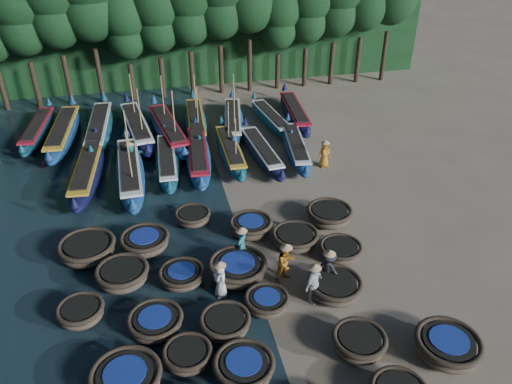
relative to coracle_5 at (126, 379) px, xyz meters
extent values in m
plane|color=#7C6F5A|center=(5.27, 6.67, -0.45)|extent=(120.00, 120.00, 0.00)
cube|color=black|center=(5.27, 30.17, 4.55)|extent=(40.00, 3.00, 10.00)
ellipsoid|color=brown|center=(0.00, 0.00, -0.10)|extent=(2.87, 2.87, 0.70)
torus|color=#342A1E|center=(0.00, 0.00, 0.23)|extent=(2.41, 2.41, 0.21)
cylinder|color=black|center=(0.00, 0.00, 0.27)|extent=(1.85, 1.85, 0.06)
cylinder|color=navy|center=(0.00, 0.00, 0.31)|extent=(1.42, 1.42, 0.04)
ellipsoid|color=brown|center=(2.07, 0.56, -0.15)|extent=(2.09, 2.09, 0.61)
torus|color=#342A1E|center=(2.07, 0.56, 0.14)|extent=(1.75, 1.75, 0.18)
cylinder|color=black|center=(2.07, 0.56, 0.17)|extent=(1.31, 1.31, 0.06)
ellipsoid|color=brown|center=(3.86, -0.40, -0.12)|extent=(2.21, 2.21, 0.67)
torus|color=#342A1E|center=(3.86, -0.40, 0.20)|extent=(2.12, 2.12, 0.20)
cylinder|color=black|center=(3.86, -0.40, 0.24)|extent=(1.60, 1.60, 0.06)
cylinder|color=navy|center=(3.86, -0.40, 0.28)|extent=(1.23, 1.23, 0.04)
ellipsoid|color=brown|center=(8.04, -0.26, -0.11)|extent=(2.14, 2.14, 0.68)
torus|color=#342A1E|center=(8.04, -0.26, 0.20)|extent=(1.99, 1.99, 0.21)
cylinder|color=black|center=(8.04, -0.26, 0.24)|extent=(1.49, 1.49, 0.06)
ellipsoid|color=brown|center=(10.96, -1.15, -0.08)|extent=(2.38, 2.38, 0.74)
torus|color=#342A1E|center=(10.96, -1.15, 0.26)|extent=(2.36, 2.36, 0.22)
cylinder|color=black|center=(10.96, -1.15, 0.31)|extent=(1.79, 1.79, 0.07)
cylinder|color=navy|center=(10.96, -1.15, 0.35)|extent=(1.38, 1.38, 0.04)
ellipsoid|color=brown|center=(-1.65, 3.49, -0.13)|extent=(1.73, 1.73, 0.64)
torus|color=#342A1E|center=(-1.65, 3.49, 0.16)|extent=(1.82, 1.82, 0.19)
cylinder|color=black|center=(-1.65, 3.49, 0.20)|extent=(1.36, 1.36, 0.06)
ellipsoid|color=brown|center=(1.08, 2.36, -0.15)|extent=(2.03, 2.03, 0.61)
torus|color=#342A1E|center=(1.08, 2.36, 0.14)|extent=(2.09, 2.09, 0.19)
cylinder|color=black|center=(1.08, 2.36, 0.18)|extent=(1.60, 1.60, 0.06)
cylinder|color=navy|center=(1.08, 2.36, 0.22)|extent=(1.23, 1.23, 0.04)
ellipsoid|color=brown|center=(3.58, 1.70, -0.12)|extent=(2.12, 2.12, 0.66)
torus|color=#342A1E|center=(3.58, 1.70, 0.18)|extent=(1.93, 1.93, 0.20)
cylinder|color=black|center=(3.58, 1.70, 0.22)|extent=(1.45, 1.45, 0.06)
ellipsoid|color=brown|center=(5.36, 2.46, -0.14)|extent=(1.72, 1.72, 0.62)
torus|color=#342A1E|center=(5.36, 2.46, 0.15)|extent=(1.78, 1.78, 0.19)
cylinder|color=black|center=(5.36, 2.46, 0.19)|extent=(1.34, 1.34, 0.06)
cylinder|color=navy|center=(5.36, 2.46, 0.22)|extent=(1.03, 1.03, 0.04)
ellipsoid|color=brown|center=(8.21, 2.62, -0.10)|extent=(2.62, 2.62, 0.70)
torus|color=#342A1E|center=(8.21, 2.62, 0.23)|extent=(2.24, 2.24, 0.21)
cylinder|color=black|center=(8.21, 2.62, 0.27)|extent=(1.70, 1.70, 0.06)
ellipsoid|color=brown|center=(-0.10, 5.25, -0.08)|extent=(2.54, 2.54, 0.74)
torus|color=#342A1E|center=(-0.10, 5.25, 0.27)|extent=(2.23, 2.23, 0.22)
cylinder|color=black|center=(-0.10, 5.25, 0.31)|extent=(1.68, 1.68, 0.07)
ellipsoid|color=brown|center=(2.29, 4.75, -0.15)|extent=(1.93, 1.93, 0.60)
torus|color=#342A1E|center=(2.29, 4.75, 0.13)|extent=(1.95, 1.95, 0.18)
cylinder|color=black|center=(2.29, 4.75, 0.16)|extent=(1.48, 1.48, 0.05)
cylinder|color=navy|center=(2.29, 4.75, 0.20)|extent=(1.14, 1.14, 0.04)
ellipsoid|color=brown|center=(4.62, 4.57, -0.08)|extent=(2.80, 2.80, 0.74)
torus|color=#342A1E|center=(4.62, 4.57, 0.27)|extent=(2.51, 2.51, 0.23)
cylinder|color=black|center=(4.62, 4.57, 0.31)|extent=(1.91, 1.91, 0.07)
cylinder|color=navy|center=(4.62, 4.57, 0.36)|extent=(1.47, 1.47, 0.05)
ellipsoid|color=brown|center=(7.62, 6.16, -0.13)|extent=(2.60, 2.60, 0.65)
torus|color=#342A1E|center=(7.62, 6.16, 0.17)|extent=(2.16, 2.16, 0.20)
cylinder|color=black|center=(7.62, 6.16, 0.21)|extent=(1.65, 1.65, 0.06)
ellipsoid|color=brown|center=(9.35, 4.88, -0.16)|extent=(2.07, 2.07, 0.59)
torus|color=#342A1E|center=(9.35, 4.88, 0.12)|extent=(1.94, 1.94, 0.18)
cylinder|color=black|center=(9.35, 4.88, 0.15)|extent=(1.47, 1.47, 0.05)
ellipsoid|color=brown|center=(-1.61, 7.36, -0.08)|extent=(3.12, 3.12, 0.75)
torus|color=#342A1E|center=(-1.61, 7.36, 0.27)|extent=(2.54, 2.54, 0.23)
cylinder|color=black|center=(-1.61, 7.36, 0.32)|extent=(1.94, 1.94, 0.07)
ellipsoid|color=brown|center=(0.89, 7.37, -0.10)|extent=(2.58, 2.58, 0.70)
torus|color=#342A1E|center=(0.89, 7.37, 0.23)|extent=(2.26, 2.26, 0.21)
cylinder|color=black|center=(0.89, 7.37, 0.27)|extent=(1.71, 1.71, 0.06)
cylinder|color=navy|center=(0.89, 7.37, 0.32)|extent=(1.32, 1.32, 0.04)
ellipsoid|color=brown|center=(3.25, 8.97, -0.16)|extent=(1.76, 1.76, 0.59)
torus|color=#342A1E|center=(3.25, 8.97, 0.12)|extent=(1.77, 1.77, 0.18)
cylinder|color=black|center=(3.25, 8.97, 0.16)|extent=(1.33, 1.33, 0.05)
ellipsoid|color=brown|center=(5.83, 7.46, -0.10)|extent=(2.29, 2.29, 0.70)
torus|color=#342A1E|center=(5.83, 7.46, 0.22)|extent=(2.07, 2.07, 0.21)
cylinder|color=black|center=(5.83, 7.46, 0.27)|extent=(1.56, 1.56, 0.06)
cylinder|color=navy|center=(5.83, 7.46, 0.31)|extent=(1.20, 1.20, 0.04)
ellipsoid|color=brown|center=(9.78, 7.53, -0.09)|extent=(2.66, 2.66, 0.72)
torus|color=#342A1E|center=(9.78, 7.53, 0.25)|extent=(2.27, 2.27, 0.22)
cylinder|color=black|center=(9.78, 7.53, 0.29)|extent=(1.72, 1.72, 0.07)
ellipsoid|color=black|center=(-1.97, 14.48, 0.07)|extent=(2.21, 8.49, 1.05)
cone|color=black|center=(-1.62, 18.55, 0.75)|extent=(0.46, 0.46, 0.63)
cone|color=black|center=(-2.31, 10.40, 0.70)|extent=(0.46, 0.46, 0.52)
cube|color=gold|center=(-1.97, 14.48, 0.51)|extent=(1.65, 6.58, 0.13)
cube|color=black|center=(-1.97, 14.48, 0.60)|extent=(1.29, 5.71, 0.10)
ellipsoid|color=navy|center=(0.34, 13.84, 0.09)|extent=(1.79, 8.67, 1.08)
cone|color=navy|center=(0.22, 18.05, 0.79)|extent=(0.47, 0.47, 0.65)
cone|color=navy|center=(0.45, 9.64, 0.73)|extent=(0.47, 0.47, 0.54)
cube|color=silver|center=(0.34, 13.84, 0.54)|extent=(1.32, 6.72, 0.13)
cube|color=black|center=(0.34, 13.84, 0.63)|extent=(1.00, 5.85, 0.11)
cylinder|color=#997F4C|center=(0.41, 15.14, 1.81)|extent=(0.08, 0.26, 3.02)
cylinder|color=#997F4C|center=(0.49, 12.23, 1.81)|extent=(0.08, 0.26, 3.02)
plane|color=red|center=(0.65, 12.23, 3.13)|extent=(0.00, 0.38, 0.38)
ellipsoid|color=#0F4256|center=(2.46, 14.81, 0.01)|extent=(1.59, 7.38, 0.92)
cone|color=#0F4256|center=(2.59, 18.39, 0.60)|extent=(0.40, 0.40, 0.55)
cone|color=#0F4256|center=(2.33, 11.24, 0.56)|extent=(0.40, 0.40, 0.46)
cube|color=silver|center=(2.46, 14.81, 0.39)|extent=(1.17, 5.72, 0.11)
cube|color=black|center=(2.46, 14.81, 0.46)|extent=(0.89, 4.98, 0.09)
ellipsoid|color=navy|center=(4.31, 15.05, 0.05)|extent=(2.10, 8.10, 1.00)
cone|color=navy|center=(4.64, 18.94, 0.70)|extent=(0.44, 0.44, 0.60)
cone|color=navy|center=(3.99, 11.16, 0.65)|extent=(0.44, 0.44, 0.50)
cube|color=#A71428|center=(4.31, 15.05, 0.47)|extent=(1.56, 6.27, 0.12)
cube|color=black|center=(4.31, 15.05, 0.55)|extent=(1.23, 5.45, 0.10)
ellipsoid|color=#0F4256|center=(6.30, 15.29, 0.01)|extent=(1.43, 7.42, 0.93)
cone|color=#0F4256|center=(6.34, 18.90, 0.61)|extent=(0.41, 0.41, 0.56)
cone|color=#0F4256|center=(6.25, 11.68, 0.56)|extent=(0.41, 0.41, 0.46)
cube|color=gold|center=(6.30, 15.29, 0.40)|extent=(1.05, 5.75, 0.11)
cube|color=black|center=(6.30, 15.29, 0.47)|extent=(0.79, 5.00, 0.09)
cylinder|color=#997F4C|center=(6.40, 16.40, 1.49)|extent=(0.06, 0.22, 2.59)
cylinder|color=#997F4C|center=(6.37, 13.90, 1.49)|extent=(0.06, 0.22, 2.59)
plane|color=red|center=(6.51, 13.90, 2.62)|extent=(0.00, 0.32, 0.32)
ellipsoid|color=black|center=(8.11, 14.78, 0.01)|extent=(1.86, 7.41, 0.92)
cone|color=black|center=(7.84, 18.34, 0.60)|extent=(0.40, 0.40, 0.55)
cone|color=black|center=(8.38, 11.22, 0.55)|extent=(0.40, 0.40, 0.46)
cube|color=silver|center=(8.11, 14.78, 0.39)|extent=(1.38, 5.74, 0.11)
cube|color=black|center=(8.11, 14.78, 0.46)|extent=(1.08, 4.99, 0.09)
ellipsoid|color=navy|center=(10.29, 14.86, 0.00)|extent=(2.30, 7.40, 0.91)
cone|color=navy|center=(10.78, 18.38, 0.59)|extent=(0.40, 0.40, 0.55)
cone|color=navy|center=(9.80, 11.34, 0.55)|extent=(0.40, 0.40, 0.46)
cube|color=silver|center=(10.29, 14.86, 0.39)|extent=(1.72, 5.73, 0.11)
cube|color=black|center=(10.29, 14.86, 0.46)|extent=(1.38, 4.97, 0.09)
ellipsoid|color=#0F4256|center=(-5.50, 21.12, 0.02)|extent=(2.07, 7.69, 0.95)
cone|color=#0F4256|center=(-5.15, 24.81, 0.64)|extent=(0.42, 0.42, 0.57)
cone|color=#0F4256|center=(-5.84, 17.43, 0.59)|extent=(0.42, 0.42, 0.47)
cube|color=#A71428|center=(-5.50, 21.12, 0.42)|extent=(1.54, 5.95, 0.11)
cube|color=black|center=(-5.50, 21.12, 0.50)|extent=(1.21, 5.17, 0.09)
ellipsoid|color=navy|center=(-3.79, 20.07, 0.10)|extent=(2.22, 8.90, 1.10)
cone|color=navy|center=(-3.49, 24.35, 0.81)|extent=(0.48, 0.48, 0.66)
cone|color=navy|center=(-4.10, 15.79, 0.76)|extent=(0.48, 0.48, 0.55)
cube|color=gold|center=(-3.79, 20.07, 0.56)|extent=(1.64, 6.89, 0.13)
cube|color=black|center=(-3.79, 20.07, 0.65)|extent=(1.28, 5.99, 0.11)
ellipsoid|color=#0F4256|center=(-1.54, 20.26, 0.10)|extent=(2.08, 8.90, 1.10)
cone|color=#0F4256|center=(-1.30, 24.55, 0.82)|extent=(0.49, 0.49, 0.66)
cone|color=#0F4256|center=(-1.78, 15.96, 0.76)|extent=(0.49, 0.49, 0.55)
cube|color=silver|center=(-1.54, 20.26, 0.56)|extent=(1.54, 6.89, 0.13)
cube|color=black|center=(-1.54, 20.26, 0.65)|extent=(1.19, 6.00, 0.11)
ellipsoid|color=black|center=(0.87, 19.81, 0.10)|extent=(2.75, 8.90, 1.10)
cone|color=black|center=(0.29, 24.05, 0.81)|extent=(0.48, 0.48, 0.66)
cone|color=black|center=(1.45, 15.58, 0.75)|extent=(0.48, 0.48, 0.55)
cube|color=silver|center=(0.87, 19.81, 0.56)|extent=(2.06, 6.89, 0.13)
cube|color=black|center=(0.87, 19.81, 0.64)|extent=(1.65, 5.98, 0.11)
cylinder|color=#997F4C|center=(0.80, 21.13, 1.85)|extent=(0.08, 0.26, 3.07)
cylinder|color=#997F4C|center=(1.20, 18.20, 1.85)|extent=(0.08, 0.26, 3.07)
plane|color=red|center=(1.37, 18.22, 3.19)|extent=(0.00, 0.38, 0.38)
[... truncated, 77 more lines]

